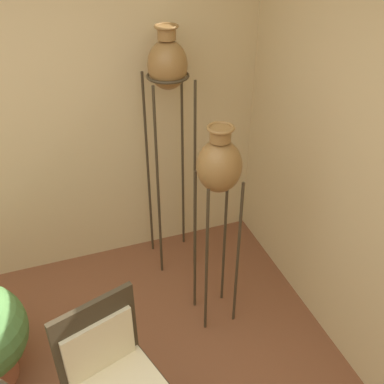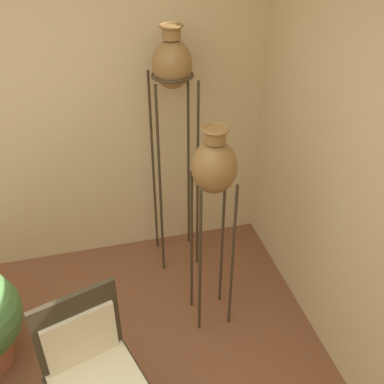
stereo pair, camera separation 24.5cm
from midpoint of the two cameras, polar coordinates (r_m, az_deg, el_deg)
wall_back at (r=3.44m, az=-20.35°, el=9.63°), size 7.84×0.06×2.70m
vase_stand_tall at (r=3.14m, az=-0.21°, el=14.73°), size 0.31×0.31×1.94m
vase_stand_medium at (r=2.70m, az=5.43°, el=2.53°), size 0.28×0.28×1.53m
chair at (r=2.54m, az=-9.74°, el=-21.32°), size 0.60×0.59×0.99m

